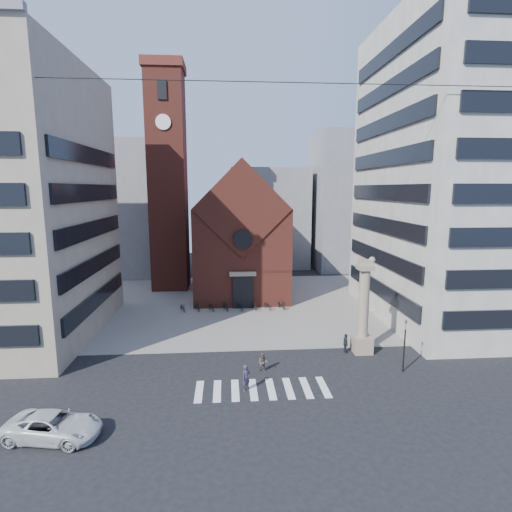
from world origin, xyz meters
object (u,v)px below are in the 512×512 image
Objects in this scene: traffic_light at (404,344)px; scooter_0 at (183,307)px; pedestrian_2 at (346,343)px; pedestrian_1 at (263,362)px; pedestrian_0 at (246,378)px; lion_column at (363,315)px; white_car at (53,426)px.

scooter_0 is (-19.16, 17.20, -1.75)m from traffic_light.
pedestrian_2 reaches higher than scooter_0.
traffic_light is at bearing 8.17° from pedestrian_1.
pedestrian_2 is at bearing 130.95° from traffic_light.
pedestrian_2 is 20.51m from scooter_0.
traffic_light is 2.21× the size of pedestrian_0.
white_car is (-22.10, -10.83, -2.70)m from lion_column.
pedestrian_1 is at bearing -86.32° from scooter_0.
traffic_light is 2.34× the size of scooter_0.
lion_column reaches higher than traffic_light.
lion_column is 24.76m from white_car.
white_car is at bearing -153.90° from lion_column.
white_car is 15.05m from pedestrian_1.
lion_column is 10.04m from pedestrian_1.
lion_column reaches higher than pedestrian_2.
pedestrian_2 is 0.94× the size of scooter_0.
traffic_light is at bearing -139.94° from pedestrian_2.
white_car is at bearing -164.18° from traffic_light.
traffic_light is at bearing -64.36° from scooter_0.
lion_column is at bearing 31.58° from pedestrian_1.
scooter_0 is at bearing 128.52° from pedestrian_1.
traffic_light is at bearing -63.54° from lion_column.
pedestrian_1 reaches higher than scooter_0.
traffic_light is at bearing -33.42° from pedestrian_0.
pedestrian_2 is (-3.47, 4.00, -1.42)m from traffic_light.
scooter_0 is (-6.56, 19.30, -0.44)m from pedestrian_0.
white_car is 2.82× the size of pedestrian_0.
pedestrian_2 is at bearing 180.00° from lion_column.
pedestrian_0 is (-12.61, -2.10, -1.32)m from traffic_light.
pedestrian_0 is at bearing 122.85° from pedestrian_2.
pedestrian_0 is 3.28m from pedestrian_1.
pedestrian_0 is (-10.61, -6.10, -2.48)m from lion_column.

